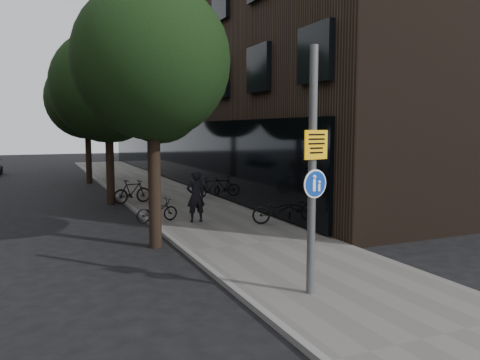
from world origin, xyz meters
TOP-DOWN VIEW (x-y plane):
  - ground at (0.00, 0.00)m, footprint 120.00×120.00m
  - sidewalk at (0.25, 10.00)m, footprint 4.50×60.00m
  - curb_edge at (-2.00, 10.00)m, footprint 0.15×60.00m
  - building_right_dark_brick at (8.50, 22.00)m, footprint 12.00×40.00m
  - street_tree_near at (-2.53, 4.64)m, footprint 4.40×4.40m
  - street_tree_mid at (-2.53, 13.14)m, footprint 5.00×5.00m
  - street_tree_far at (-2.53, 22.14)m, footprint 5.00×5.00m
  - signpost at (-0.72, -0.84)m, footprint 0.56×0.16m
  - pedestrian at (-0.53, 7.03)m, footprint 0.68×0.45m
  - parked_bike_facade_near at (2.00, 5.52)m, footprint 1.97×1.22m
  - parked_bike_facade_far at (2.00, 12.40)m, footprint 1.69×0.63m
  - parked_bike_curb_near at (-1.80, 7.58)m, footprint 1.63×0.82m
  - parked_bike_curb_far at (-1.80, 12.16)m, footprint 1.81×0.82m

SIDE VIEW (x-z plane):
  - ground at x=0.00m, z-range 0.00..0.00m
  - sidewalk at x=0.25m, z-range 0.00..0.12m
  - curb_edge at x=-2.00m, z-range 0.00..0.13m
  - parked_bike_curb_near at x=-1.80m, z-range 0.12..0.94m
  - parked_bike_facade_near at x=2.00m, z-range 0.12..1.10m
  - parked_bike_facade_far at x=2.00m, z-range 0.12..1.11m
  - parked_bike_curb_far at x=-1.80m, z-range 0.12..1.17m
  - pedestrian at x=-0.53m, z-range 0.12..1.96m
  - signpost at x=-0.72m, z-range 0.14..5.05m
  - street_tree_near at x=-2.53m, z-range 1.36..8.86m
  - street_tree_mid at x=-2.53m, z-range 1.21..9.01m
  - street_tree_far at x=-2.53m, z-range 1.21..9.01m
  - building_right_dark_brick at x=8.50m, z-range 0.00..18.00m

